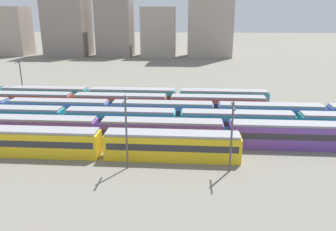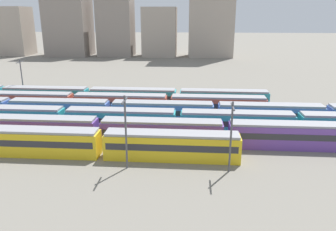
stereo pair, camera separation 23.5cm
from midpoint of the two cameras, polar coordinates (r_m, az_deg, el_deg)
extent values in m
cube|color=yellow|center=(49.10, -21.85, -4.39)|extent=(18.00, 3.00, 3.40)
cube|color=#2D2D33|center=(48.96, -21.90, -3.94)|extent=(17.20, 3.06, 0.90)
cube|color=#939399|center=(48.49, -22.09, -2.32)|extent=(17.60, 2.70, 0.35)
cube|color=yellow|center=(44.26, 0.81, -5.42)|extent=(18.00, 3.00, 3.40)
cube|color=#2D2D33|center=(44.11, 0.81, -4.93)|extent=(17.20, 3.06, 0.90)
cube|color=#939399|center=(43.58, 0.82, -3.14)|extent=(17.60, 2.70, 0.35)
cube|color=#6B429E|center=(54.27, -21.27, -2.31)|extent=(18.00, 3.00, 3.40)
cube|color=#2D2D33|center=(54.14, -21.31, -1.90)|extent=(17.20, 3.06, 0.90)
cube|color=#939399|center=(53.71, -21.48, -0.42)|extent=(17.60, 2.70, 0.35)
cube|color=#6B429E|center=(49.23, -0.96, -3.04)|extent=(18.00, 3.00, 3.40)
cube|color=#2D2D33|center=(49.09, -0.96, -2.59)|extent=(17.20, 3.06, 0.90)
cube|color=#939399|center=(48.61, -0.97, -0.97)|extent=(17.60, 2.70, 0.35)
cube|color=#6B429E|center=(51.15, 20.67, -3.40)|extent=(18.00, 3.00, 3.40)
cube|color=#2D2D33|center=(51.01, 20.72, -2.98)|extent=(17.20, 3.06, 0.90)
cube|color=#939399|center=(50.55, 20.89, -1.41)|extent=(17.60, 2.70, 0.35)
cube|color=teal|center=(61.98, -25.34, -0.45)|extent=(18.00, 3.00, 3.40)
cube|color=#2D2D33|center=(61.87, -25.38, -0.09)|extent=(17.20, 3.06, 0.90)
cube|color=#939399|center=(61.50, -25.56, 1.21)|extent=(17.60, 2.70, 0.35)
cube|color=teal|center=(55.18, -8.00, -0.95)|extent=(18.00, 3.00, 3.40)
cube|color=#2D2D33|center=(55.06, -8.02, -0.55)|extent=(17.20, 3.06, 0.90)
cube|color=#939399|center=(54.63, -8.08, 0.92)|extent=(17.60, 2.70, 0.35)
cube|color=teal|center=(54.43, 11.84, -1.41)|extent=(18.00, 3.00, 3.40)
cube|color=#2D2D33|center=(54.30, 11.87, -1.01)|extent=(17.20, 3.06, 0.90)
cube|color=#939399|center=(53.87, 11.96, 0.48)|extent=(17.60, 2.70, 0.35)
cube|color=#4C70BC|center=(63.64, -18.04, 0.80)|extent=(18.00, 3.00, 3.40)
cube|color=#2D2D33|center=(63.53, -18.08, 1.16)|extent=(17.20, 3.06, 0.90)
cube|color=#939399|center=(63.16, -18.20, 2.44)|extent=(17.60, 2.70, 0.35)
cube|color=#4C70BC|center=(59.13, -0.84, 0.45)|extent=(18.00, 3.00, 3.40)
cube|color=#2D2D33|center=(59.01, -0.84, 0.83)|extent=(17.20, 3.06, 0.90)
cube|color=#939399|center=(58.62, -0.85, 2.21)|extent=(17.60, 2.70, 0.35)
cube|color=#4C70BC|center=(60.47, 17.29, 0.04)|extent=(18.00, 3.00, 3.40)
cube|color=#2D2D33|center=(60.36, 17.33, 0.41)|extent=(17.20, 3.06, 0.90)
cube|color=#939399|center=(59.97, 17.45, 1.75)|extent=(17.60, 2.70, 0.35)
cube|color=#BC4C38|center=(71.82, -22.94, 2.09)|extent=(18.00, 3.00, 3.40)
cube|color=#2D2D33|center=(71.72, -22.98, 2.40)|extent=(17.20, 3.06, 0.90)
cube|color=#939399|center=(71.40, -23.12, 3.54)|extent=(17.60, 2.70, 0.35)
cube|color=#BC4C38|center=(65.39, -8.03, 1.92)|extent=(18.00, 3.00, 3.40)
cube|color=#2D2D33|center=(65.28, -8.05, 2.27)|extent=(17.20, 3.06, 0.90)
cube|color=#939399|center=(64.93, -8.10, 3.52)|extent=(17.60, 2.70, 0.35)
cube|color=#BC4C38|center=(64.09, 8.72, 1.58)|extent=(18.00, 3.00, 3.40)
cube|color=#2D2D33|center=(63.99, 8.73, 1.93)|extent=(17.20, 3.06, 0.90)
cube|color=#939399|center=(63.62, 8.79, 3.20)|extent=(17.60, 2.70, 0.35)
cube|color=teal|center=(75.69, -20.18, 3.12)|extent=(18.00, 3.00, 3.40)
cube|color=#2D2D33|center=(75.60, -20.21, 3.42)|extent=(17.20, 3.06, 0.90)
cube|color=#939399|center=(75.29, -20.33, 4.50)|extent=(17.60, 2.70, 0.35)
cube|color=teal|center=(70.03, -5.93, 3.02)|extent=(18.00, 3.00, 3.40)
cube|color=#2D2D33|center=(69.93, -5.94, 3.34)|extent=(17.20, 3.06, 0.90)
cube|color=#939399|center=(69.60, -5.98, 4.51)|extent=(17.60, 2.70, 0.35)
cube|color=teal|center=(69.23, 9.67, 2.70)|extent=(18.00, 3.00, 3.40)
cube|color=#2D2D33|center=(69.13, 9.69, 3.03)|extent=(17.20, 3.06, 0.90)
cube|color=#939399|center=(68.80, 9.75, 4.21)|extent=(17.60, 2.70, 0.35)
cylinder|color=#4C4C51|center=(40.44, 10.95, -3.77)|extent=(0.24, 0.24, 8.93)
cube|color=#47474C|center=(39.25, 11.27, 1.50)|extent=(0.16, 3.20, 0.16)
cylinder|color=#4C4C51|center=(80.33, -23.76, 5.60)|extent=(0.24, 0.24, 9.21)
cube|color=#47474C|center=(79.72, -24.10, 8.42)|extent=(0.16, 3.20, 0.16)
cylinder|color=#4C4C51|center=(40.86, -7.11, -2.99)|extent=(0.24, 0.24, 9.43)
cube|color=#47474C|center=(39.64, -7.33, 2.61)|extent=(0.16, 3.20, 0.16)
cube|color=#A89989|center=(176.37, -26.14, 12.94)|extent=(22.08, 13.14, 21.82)
cube|color=gray|center=(163.23, -16.74, 15.28)|extent=(18.61, 16.74, 30.64)
cube|color=gray|center=(156.94, -8.94, 15.15)|extent=(15.29, 13.66, 27.48)
cube|color=#A89989|center=(153.81, -1.38, 14.20)|extent=(14.96, 14.13, 21.55)
camera|label=1|loc=(0.12, -89.88, 0.04)|focal=35.35mm
camera|label=2|loc=(0.12, 90.12, -0.04)|focal=35.35mm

